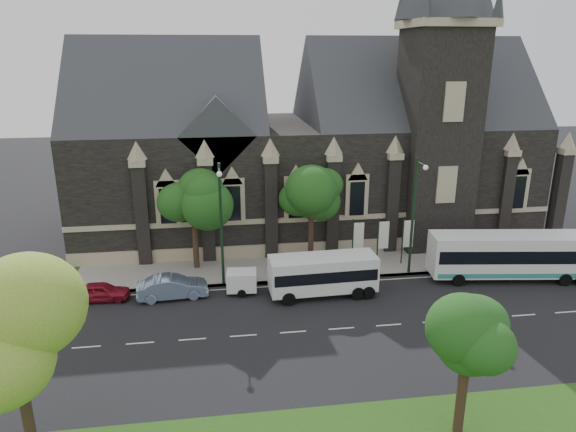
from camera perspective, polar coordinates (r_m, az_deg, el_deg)
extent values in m
plane|color=black|center=(32.17, 0.55, -12.61)|extent=(160.00, 160.00, 0.00)
cube|color=gray|center=(40.55, -1.45, -5.79)|extent=(80.00, 5.00, 0.15)
cube|color=black|center=(48.97, 1.81, 4.42)|extent=(40.00, 15.00, 10.00)
cube|color=#2C2E34|center=(47.53, -12.75, 9.73)|extent=(16.00, 15.00, 15.00)
cube|color=#2C2E34|center=(50.74, 13.25, 10.18)|extent=(20.00, 15.00, 15.00)
cube|color=#2C2E34|center=(42.91, -7.80, 9.18)|extent=(6.00, 6.00, 6.00)
cube|color=black|center=(45.39, 15.86, 7.86)|extent=(5.50, 5.50, 18.00)
cube|color=tan|center=(44.86, 16.89, 19.50)|extent=(6.20, 6.20, 0.60)
cube|color=tan|center=(42.31, 3.52, -0.28)|extent=(40.00, 0.22, 0.40)
cube|color=tan|center=(43.18, 3.45, -3.56)|extent=(40.00, 0.25, 1.20)
cube|color=black|center=(41.37, 0.88, 1.65)|extent=(1.20, 0.12, 2.80)
cylinder|color=black|center=(24.47, -26.58, -19.43)|extent=(0.44, 0.44, 4.40)
sphere|color=olive|center=(22.41, -28.00, -11.09)|extent=(4.16, 4.16, 4.16)
sphere|color=olive|center=(22.47, -25.76, -8.44)|extent=(3.12, 3.12, 3.12)
cylinder|color=black|center=(25.33, 18.40, -18.78)|extent=(0.44, 0.44, 3.08)
sphere|color=#1C571B|center=(23.75, 19.10, -13.03)|extent=(3.20, 3.20, 3.20)
sphere|color=#1C571B|center=(24.18, 19.90, -10.91)|extent=(2.40, 2.40, 2.40)
cylinder|color=black|center=(41.18, 2.52, -2.57)|extent=(0.44, 0.44, 3.96)
sphere|color=#1C571B|center=(40.06, 2.59, 2.34)|extent=(3.84, 3.84, 3.84)
sphere|color=#1C571B|center=(40.69, 3.42, 3.62)|extent=(2.88, 2.88, 2.88)
cylinder|color=black|center=(40.59, -10.09, -3.15)|extent=(0.44, 0.44, 3.96)
sphere|color=#1C571B|center=(39.47, -10.37, 1.73)|extent=(3.68, 3.68, 3.68)
sphere|color=#1C571B|center=(39.93, -9.40, 2.99)|extent=(2.76, 2.76, 2.76)
cylinder|color=black|center=(39.33, 13.51, -0.17)|extent=(0.20, 0.20, 9.00)
cylinder|color=black|center=(37.56, 14.40, 5.57)|extent=(0.10, 1.60, 0.10)
sphere|color=silver|center=(36.86, 14.85, 5.15)|extent=(0.36, 0.36, 0.36)
cylinder|color=black|center=(36.69, -7.32, -1.10)|extent=(0.20, 0.20, 9.00)
cylinder|color=black|center=(34.78, -7.57, 5.04)|extent=(0.10, 1.60, 0.10)
sphere|color=silver|center=(34.03, -7.54, 4.58)|extent=(0.36, 0.36, 0.36)
cylinder|color=black|center=(40.44, 7.10, -3.05)|extent=(0.10, 0.10, 4.00)
cube|color=white|center=(40.35, 7.75, -2.22)|extent=(0.80, 0.04, 2.20)
cylinder|color=black|center=(40.99, 9.80, -2.89)|extent=(0.10, 0.10, 4.00)
cube|color=white|center=(40.92, 10.45, -2.07)|extent=(0.80, 0.04, 2.20)
cylinder|color=black|center=(41.62, 12.43, -2.73)|extent=(0.10, 0.10, 4.00)
cube|color=white|center=(41.58, 13.07, -1.92)|extent=(0.80, 0.04, 2.20)
cube|color=white|center=(41.68, 23.31, -3.85)|extent=(12.11, 4.00, 3.02)
cube|color=black|center=(41.61, 23.34, -3.60)|extent=(11.64, 3.98, 0.97)
cube|color=teal|center=(42.11, 23.11, -5.38)|extent=(11.64, 3.97, 0.35)
cylinder|color=black|center=(39.67, 18.20, -6.69)|extent=(0.93, 0.39, 0.90)
cylinder|color=black|center=(41.82, 17.16, -5.31)|extent=(0.93, 0.39, 0.90)
cylinder|color=black|center=(42.76, 28.11, -6.18)|extent=(0.93, 0.39, 0.90)
cylinder|color=black|center=(44.76, 26.66, -4.93)|extent=(0.93, 0.39, 0.90)
cylinder|color=black|center=(45.32, 28.00, -4.87)|extent=(0.93, 0.39, 0.90)
cube|color=white|center=(36.00, 3.84, -6.25)|extent=(7.45, 2.59, 2.39)
cube|color=black|center=(35.95, 3.84, -6.08)|extent=(7.16, 2.61, 0.80)
cylinder|color=black|center=(34.99, 0.10, -9.11)|extent=(0.91, 0.31, 0.90)
cylinder|color=black|center=(37.04, -0.54, -7.52)|extent=(0.91, 0.31, 0.90)
cylinder|color=black|center=(36.06, 7.69, -8.43)|extent=(0.91, 0.31, 0.90)
cylinder|color=black|center=(38.06, 6.64, -6.93)|extent=(0.91, 0.31, 0.90)
cylinder|color=black|center=(36.28, 8.81, -8.31)|extent=(0.91, 0.31, 0.90)
cylinder|color=black|center=(38.26, 7.71, -6.83)|extent=(0.91, 0.31, 0.90)
cube|color=white|center=(36.68, -5.10, -7.04)|extent=(2.18, 1.70, 1.34)
cylinder|color=black|center=(36.25, -5.10, -8.47)|extent=(0.59, 0.25, 0.58)
cylinder|color=black|center=(37.65, -5.04, -7.43)|extent=(0.59, 0.25, 0.58)
cylinder|color=black|center=(36.81, -2.98, -7.52)|extent=(1.24, 0.18, 0.08)
imported|color=#7E94B6|center=(36.74, -12.54, -7.62)|extent=(4.90, 2.08, 1.57)
imported|color=maroon|center=(37.78, -19.76, -7.80)|extent=(3.80, 1.67, 1.27)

